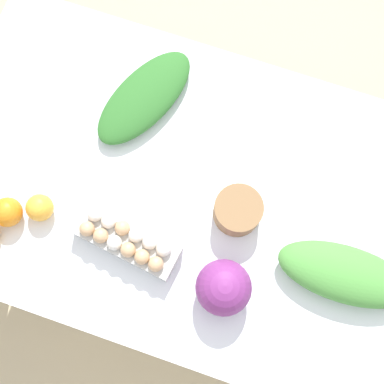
{
  "coord_description": "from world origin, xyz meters",
  "views": [
    {
      "loc": [
        -0.11,
        0.31,
        2.23
      ],
      "look_at": [
        0.0,
        0.0,
        0.78
      ],
      "focal_mm": 50.0,
      "sensor_mm": 36.0,
      "label": 1
    }
  ],
  "objects_px": {
    "paper_bag": "(238,211)",
    "orange_1": "(8,212)",
    "cabbage_purple": "(224,288)",
    "greens_bunch_chard": "(345,274)",
    "egg_carton": "(126,240)",
    "orange_2": "(40,208)",
    "greens_bunch_scallion": "(144,97)"
  },
  "relations": [
    {
      "from": "greens_bunch_scallion",
      "to": "greens_bunch_chard",
      "type": "xyz_separation_m",
      "value": [
        -0.67,
        0.3,
        0.02
      ]
    },
    {
      "from": "paper_bag",
      "to": "orange_1",
      "type": "bearing_deg",
      "value": 19.05
    },
    {
      "from": "paper_bag",
      "to": "egg_carton",
      "type": "bearing_deg",
      "value": 33.75
    },
    {
      "from": "paper_bag",
      "to": "orange_2",
      "type": "xyz_separation_m",
      "value": [
        0.51,
        0.16,
        -0.01
      ]
    },
    {
      "from": "orange_1",
      "to": "orange_2",
      "type": "distance_m",
      "value": 0.09
    },
    {
      "from": "orange_2",
      "to": "greens_bunch_scallion",
      "type": "bearing_deg",
      "value": -111.87
    },
    {
      "from": "egg_carton",
      "to": "greens_bunch_chard",
      "type": "height_order",
      "value": "same"
    },
    {
      "from": "greens_bunch_chard",
      "to": "orange_2",
      "type": "distance_m",
      "value": 0.84
    },
    {
      "from": "cabbage_purple",
      "to": "greens_bunch_scallion",
      "type": "height_order",
      "value": "cabbage_purple"
    },
    {
      "from": "cabbage_purple",
      "to": "egg_carton",
      "type": "bearing_deg",
      "value": -7.4
    },
    {
      "from": "cabbage_purple",
      "to": "paper_bag",
      "type": "height_order",
      "value": "cabbage_purple"
    },
    {
      "from": "paper_bag",
      "to": "greens_bunch_chard",
      "type": "distance_m",
      "value": 0.33
    },
    {
      "from": "greens_bunch_scallion",
      "to": "greens_bunch_chard",
      "type": "distance_m",
      "value": 0.74
    },
    {
      "from": "orange_2",
      "to": "orange_1",
      "type": "bearing_deg",
      "value": 27.41
    },
    {
      "from": "egg_carton",
      "to": "orange_2",
      "type": "distance_m",
      "value": 0.26
    },
    {
      "from": "cabbage_purple",
      "to": "orange_1",
      "type": "xyz_separation_m",
      "value": [
        0.62,
        -0.01,
        -0.03
      ]
    },
    {
      "from": "orange_2",
      "to": "egg_carton",
      "type": "bearing_deg",
      "value": 178.17
    },
    {
      "from": "egg_carton",
      "to": "greens_bunch_scallion",
      "type": "distance_m",
      "value": 0.42
    },
    {
      "from": "greens_bunch_chard",
      "to": "orange_2",
      "type": "relative_size",
      "value": 4.82
    },
    {
      "from": "cabbage_purple",
      "to": "orange_2",
      "type": "relative_size",
      "value": 1.95
    },
    {
      "from": "greens_bunch_chard",
      "to": "orange_1",
      "type": "distance_m",
      "value": 0.92
    },
    {
      "from": "egg_carton",
      "to": "paper_bag",
      "type": "height_order",
      "value": "same"
    },
    {
      "from": "egg_carton",
      "to": "paper_bag",
      "type": "relative_size",
      "value": 2.29
    },
    {
      "from": "greens_bunch_chard",
      "to": "paper_bag",
      "type": "bearing_deg",
      "value": -12.58
    },
    {
      "from": "egg_carton",
      "to": "orange_1",
      "type": "xyz_separation_m",
      "value": [
        0.33,
        0.03,
        -0.0
      ]
    },
    {
      "from": "egg_carton",
      "to": "cabbage_purple",
      "type": "bearing_deg",
      "value": 0.67
    },
    {
      "from": "cabbage_purple",
      "to": "greens_bunch_chard",
      "type": "relative_size",
      "value": 0.4
    },
    {
      "from": "cabbage_purple",
      "to": "orange_1",
      "type": "height_order",
      "value": "cabbage_purple"
    },
    {
      "from": "paper_bag",
      "to": "orange_2",
      "type": "bearing_deg",
      "value": 17.71
    },
    {
      "from": "paper_bag",
      "to": "greens_bunch_scallion",
      "type": "height_order",
      "value": "paper_bag"
    },
    {
      "from": "cabbage_purple",
      "to": "greens_bunch_scallion",
      "type": "relative_size",
      "value": 0.41
    },
    {
      "from": "paper_bag",
      "to": "greens_bunch_chard",
      "type": "bearing_deg",
      "value": 167.42
    }
  ]
}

